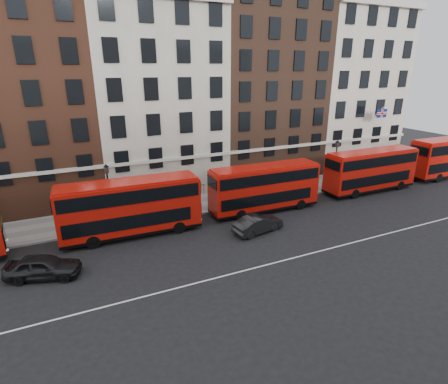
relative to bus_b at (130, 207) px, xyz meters
name	(u,v)px	position (x,y,z in m)	size (l,w,h in m)	color
ground	(228,257)	(5.41, -6.40, -2.43)	(120.00, 120.00, 0.00)	black
pavement	(181,206)	(5.41, 4.10, -2.36)	(80.00, 5.00, 0.15)	slate
kerb	(190,215)	(5.41, 1.60, -2.35)	(80.00, 0.30, 0.16)	gray
road_centre_line	(241,272)	(5.41, -8.40, -2.43)	(70.00, 0.12, 0.01)	white
building_terrace	(152,92)	(5.10, 11.48, 7.80)	(64.00, 11.95, 22.00)	#BCB5A3
bus_b	(130,207)	(0.00, 0.00, 0.00)	(10.89, 2.99, 4.54)	red
bus_c	(264,187)	(12.11, 0.00, -0.11)	(10.40, 2.77, 4.34)	red
bus_d	(371,170)	(25.24, 0.00, -0.02)	(10.72, 2.65, 4.49)	red
car_rear	(43,267)	(-6.29, -3.73, -1.66)	(1.83, 4.54, 1.55)	black
car_front	(258,224)	(9.39, -3.71, -1.72)	(1.51, 4.33, 1.43)	black
lamp_post_left	(109,192)	(-1.23, 2.24, 0.64)	(0.44, 0.44, 5.33)	black
lamp_post_right	(335,162)	(22.18, 2.08, 0.64)	(0.44, 0.44, 5.33)	black
traffic_light	(398,160)	(31.44, 1.75, 0.01)	(0.25, 0.45, 3.27)	black
iron_railings	(174,193)	(5.41, 6.30, -1.78)	(6.60, 0.06, 1.00)	black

